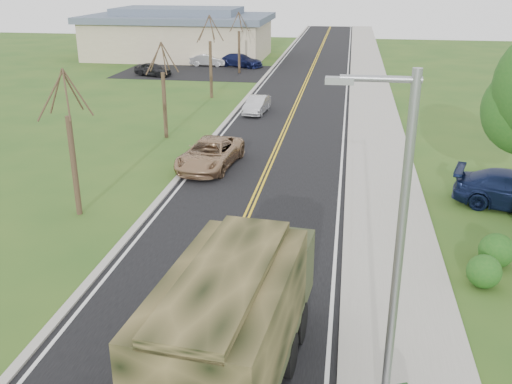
# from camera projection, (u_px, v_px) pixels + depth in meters

# --- Properties ---
(road) EXTENTS (8.00, 120.00, 0.01)m
(road) POSITION_uv_depth(u_px,v_px,m) (304.00, 86.00, 50.55)
(road) COLOR black
(road) RESTS_ON ground
(curb_right) EXTENTS (0.30, 120.00, 0.12)m
(curb_right) POSITION_uv_depth(u_px,v_px,m) (351.00, 87.00, 49.91)
(curb_right) COLOR #9E998E
(curb_right) RESTS_ON ground
(sidewalk_right) EXTENTS (3.20, 120.00, 0.10)m
(sidewalk_right) POSITION_uv_depth(u_px,v_px,m) (372.00, 88.00, 49.65)
(sidewalk_right) COLOR #9E998E
(sidewalk_right) RESTS_ON ground
(curb_left) EXTENTS (0.30, 120.00, 0.10)m
(curb_left) POSITION_uv_depth(u_px,v_px,m) (258.00, 84.00, 51.15)
(curb_left) COLOR #9E998E
(curb_left) RESTS_ON ground
(street_light) EXTENTS (1.65, 0.22, 8.00)m
(street_light) POSITION_uv_depth(u_px,v_px,m) (393.00, 255.00, 10.94)
(street_light) COLOR gray
(street_light) RESTS_ON ground
(bare_tree_a) EXTENTS (1.93, 2.26, 6.08)m
(bare_tree_a) POSITION_uv_depth(u_px,v_px,m) (72.00, 154.00, 23.03)
(bare_tree_a) COLOR #38281C
(bare_tree_a) RESTS_ON ground
(bare_tree_b) EXTENTS (1.83, 2.14, 5.73)m
(bare_tree_b) POSITION_uv_depth(u_px,v_px,m) (164.00, 97.00, 34.13)
(bare_tree_b) COLOR #38281C
(bare_tree_b) RESTS_ON ground
(bare_tree_c) EXTENTS (2.04, 2.39, 6.42)m
(bare_tree_c) POSITION_uv_depth(u_px,v_px,m) (211.00, 63.00, 45.07)
(bare_tree_c) COLOR #38281C
(bare_tree_c) RESTS_ON ground
(bare_tree_d) EXTENTS (1.88, 2.20, 5.91)m
(bare_tree_d) POSITION_uv_depth(u_px,v_px,m) (239.00, 47.00, 56.19)
(bare_tree_d) COLOR #38281C
(bare_tree_d) RESTS_ON ground
(commercial_building) EXTENTS (25.50, 21.50, 5.65)m
(commercial_building) POSITION_uv_depth(u_px,v_px,m) (180.00, 34.00, 66.66)
(commercial_building) COLOR tan
(commercial_building) RESTS_ON ground
(military_truck) EXTENTS (3.19, 7.50, 3.64)m
(military_truck) POSITION_uv_depth(u_px,v_px,m) (235.00, 315.00, 13.20)
(military_truck) COLOR black
(military_truck) RESTS_ON ground
(suv_champagne) EXTENTS (2.97, 5.48, 1.46)m
(suv_champagne) POSITION_uv_depth(u_px,v_px,m) (210.00, 154.00, 29.44)
(suv_champagne) COLOR #9D7A59
(suv_champagne) RESTS_ON ground
(sedan_silver) EXTENTS (1.60, 3.80, 1.22)m
(sedan_silver) POSITION_uv_depth(u_px,v_px,m) (257.00, 105.00, 40.77)
(sedan_silver) COLOR #B8B8BD
(sedan_silver) RESTS_ON ground
(lot_car_dark) EXTENTS (4.06, 2.71, 1.29)m
(lot_car_dark) POSITION_uv_depth(u_px,v_px,m) (153.00, 69.00, 55.27)
(lot_car_dark) COLOR black
(lot_car_dark) RESTS_ON ground
(lot_car_silver) EXTENTS (3.87, 1.35, 1.27)m
(lot_car_silver) POSITION_uv_depth(u_px,v_px,m) (208.00, 60.00, 61.18)
(lot_car_silver) COLOR #ADADB2
(lot_car_silver) RESTS_ON ground
(lot_car_navy) EXTENTS (5.26, 3.67, 1.41)m
(lot_car_navy) POSITION_uv_depth(u_px,v_px,m) (241.00, 60.00, 60.62)
(lot_car_navy) COLOR #10163D
(lot_car_navy) RESTS_ON ground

